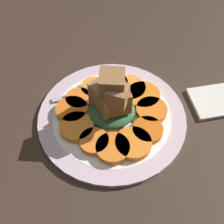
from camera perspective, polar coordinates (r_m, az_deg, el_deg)
name	(u,v)px	position (r cm, az deg, el deg)	size (l,w,h in cm)	color
table_slab	(112,121)	(56.85, 0.00, -1.88)	(120.00, 120.00, 2.00)	#38281E
plate	(112,117)	(55.61, 0.00, -0.98)	(29.16, 29.16, 1.05)	silver
carrot_slice_0	(115,84)	(59.53, 0.53, 5.69)	(5.64, 5.64, 1.30)	orange
carrot_slice_1	(94,88)	(58.89, -3.67, 4.88)	(5.48, 5.48, 1.30)	orange
carrot_slice_2	(79,99)	(57.20, -6.73, 2.61)	(5.38, 5.38, 1.30)	orange
carrot_slice_3	(72,110)	(55.63, -8.14, 0.39)	(6.32, 6.32, 1.30)	orange
carrot_slice_4	(77,127)	(53.17, -7.15, -3.01)	(6.46, 6.46, 1.30)	orange
carrot_slice_5	(94,141)	(51.14, -3.66, -5.99)	(5.41, 5.41, 1.30)	orange
carrot_slice_6	(113,148)	(50.35, 0.15, -7.34)	(6.15, 6.15, 1.30)	orange
carrot_slice_7	(133,143)	(50.98, 4.33, -6.37)	(6.66, 6.66, 1.30)	orange
carrot_slice_8	(148,130)	(52.75, 7.23, -3.70)	(5.75, 5.75, 1.30)	#D56014
carrot_slice_9	(151,110)	(55.58, 8.02, 0.35)	(6.13, 6.13, 1.30)	orange
carrot_slice_10	(143,96)	(57.74, 6.33, 3.31)	(6.91, 6.91, 1.30)	orange
carrot_slice_11	(129,89)	(58.79, 3.54, 4.78)	(6.77, 6.77, 1.30)	#F99438
center_pile	(112,99)	(51.78, -0.02, 2.63)	(9.06, 8.93, 11.18)	#2D6033
fork	(101,91)	(58.84, -2.21, 4.25)	(19.57, 2.79, 0.40)	#B2B2B7
napkin	(224,99)	(63.02, 21.73, 2.44)	(13.62, 8.17, 0.80)	silver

